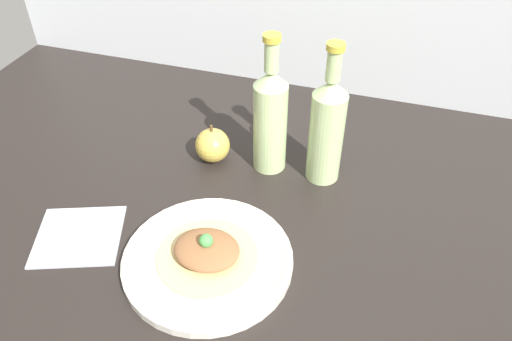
% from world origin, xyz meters
% --- Properties ---
extents(ground_plane, '(1.80, 1.10, 0.04)m').
position_xyz_m(ground_plane, '(0.00, 0.00, -0.02)').
color(ground_plane, black).
extents(plate, '(0.30, 0.30, 0.02)m').
position_xyz_m(plate, '(-0.09, -0.12, 0.01)').
color(plate, silver).
rests_on(plate, ground_plane).
extents(plated_food, '(0.18, 0.18, 0.05)m').
position_xyz_m(plated_food, '(-0.09, -0.12, 0.03)').
color(plated_food, '#D6BC7F').
rests_on(plated_food, plate).
extents(cider_bottle_left, '(0.07, 0.07, 0.30)m').
position_xyz_m(cider_bottle_left, '(-0.06, 0.18, 0.12)').
color(cider_bottle_left, '#B7D18E').
rests_on(cider_bottle_left, ground_plane).
extents(cider_bottle_right, '(0.07, 0.07, 0.30)m').
position_xyz_m(cider_bottle_right, '(0.05, 0.18, 0.12)').
color(cider_bottle_right, '#B7D18E').
rests_on(cider_bottle_right, ground_plane).
extents(apple, '(0.07, 0.07, 0.09)m').
position_xyz_m(apple, '(-0.19, 0.16, 0.04)').
color(apple, gold).
rests_on(apple, ground_plane).
extents(napkin, '(0.19, 0.19, 0.01)m').
position_xyz_m(napkin, '(-0.34, -0.13, 0.00)').
color(napkin, '#B7BCC6').
rests_on(napkin, ground_plane).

